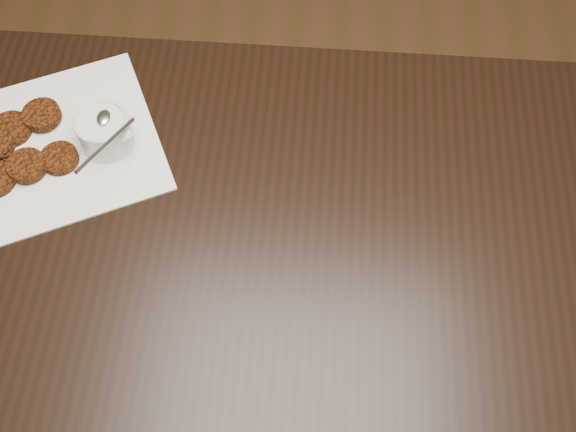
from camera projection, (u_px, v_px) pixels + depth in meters
name	position (u px, v px, depth m)	size (l,w,h in m)	color
floor	(291.00, 411.00, 1.62)	(4.00, 4.00, 0.00)	#57321D
table	(284.00, 350.00, 1.30)	(1.27, 0.82, 0.75)	black
napkin	(62.00, 144.00, 1.07)	(0.29, 0.29, 0.00)	white
sauce_ramekin	(100.00, 119.00, 1.02)	(0.11, 0.11, 0.12)	silver
patty_cluster	(22.00, 147.00, 1.05)	(0.20, 0.20, 0.02)	#68300D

